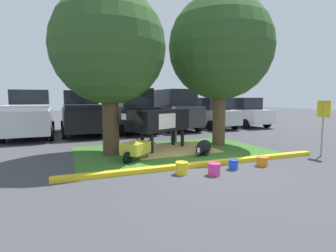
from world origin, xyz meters
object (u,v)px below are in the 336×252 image
bucket_pink (214,169)px  pickup_truck_black (82,114)px  bucket_orange (262,161)px  shade_tree_left (109,48)px  pickup_truck_maroon (30,115)px  person_handler (174,124)px  bucket_yellow (182,168)px  hatchback_white (243,112)px  bucket_blue (233,164)px  sedan_silver (211,113)px  suv_black (131,110)px  suv_dark_grey (174,110)px  shade_tree_right (220,48)px  wheelbarrow (136,149)px  parking_sign (323,117)px  calf_lying (204,147)px  cow_holstein (161,121)px

bucket_pink → pickup_truck_black: 10.08m
bucket_pink → bucket_orange: bucket_pink is taller
shade_tree_left → pickup_truck_maroon: shade_tree_left is taller
person_handler → bucket_yellow: size_ratio=4.80×
shade_tree_left → hatchback_white: size_ratio=1.26×
bucket_blue → hatchback_white: bearing=51.1°
person_handler → hatchback_white: bearing=32.8°
sedan_silver → suv_black: bearing=-177.5°
suv_dark_grey → sedan_silver: 2.73m
person_handler → shade_tree_right: bearing=-35.5°
wheelbarrow → bucket_yellow: bearing=-69.1°
shade_tree_left → wheelbarrow: bearing=-61.9°
wheelbarrow → sedan_silver: bearing=45.4°
bucket_pink → sedan_silver: size_ratio=0.08×
shade_tree_left → parking_sign: 7.57m
wheelbarrow → pickup_truck_maroon: (-3.71, 7.19, 0.73)m
sedan_silver → bucket_blue: bearing=-117.8°
bucket_yellow → pickup_truck_maroon: 10.16m
shade_tree_right → sedan_silver: shade_tree_right is taller
person_handler → pickup_truck_maroon: size_ratio=0.30×
calf_lying → hatchback_white: 10.20m
bucket_blue → shade_tree_right: bearing=63.3°
bucket_yellow → bucket_blue: bearing=-4.9°
wheelbarrow → sedan_silver: sedan_silver is taller
parking_sign → pickup_truck_black: size_ratio=0.35×
pickup_truck_maroon → sedan_silver: bearing=0.2°
cow_holstein → person_handler: size_ratio=1.81×
suv_dark_grey → calf_lying: bearing=-104.8°
bucket_pink → bucket_blue: 0.83m
bucket_blue → person_handler: bearing=88.2°
calf_lying → bucket_yellow: size_ratio=3.46×
pickup_truck_black → bucket_blue: bearing=-70.2°
calf_lying → pickup_truck_maroon: (-6.23, 7.09, 0.88)m
wheelbarrow → hatchback_white: (9.74, 7.26, 0.60)m
suv_black → suv_dark_grey: (2.82, 0.29, 0.00)m
calf_lying → pickup_truck_black: bearing=116.7°
bucket_orange → pickup_truck_black: size_ratio=0.06×
cow_holstein → calf_lying: bearing=-45.1°
calf_lying → person_handler: (-0.13, 2.41, 0.63)m
parking_sign → suv_dark_grey: (-1.62, 9.04, -0.07)m
wheelbarrow → bucket_yellow: size_ratio=4.02×
calf_lying → bucket_orange: size_ratio=3.47×
shade_tree_left → calf_lying: bearing=-17.9°
suv_black → bucket_pink: bearing=-90.8°
shade_tree_left → shade_tree_right: bearing=3.6°
shade_tree_right → bucket_pink: (-2.51, -3.69, -3.85)m
bucket_orange → suv_black: suv_black is taller
parking_sign → sedan_silver: sedan_silver is taller
cow_holstein → sedan_silver: size_ratio=0.66×
calf_lying → bucket_orange: bearing=-70.9°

